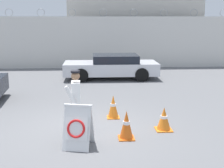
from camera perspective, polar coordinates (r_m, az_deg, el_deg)
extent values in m
plane|color=slate|center=(8.57, -5.27, -8.42)|extent=(90.00, 90.00, 0.00)
cube|color=silver|center=(19.24, -4.39, 7.60)|extent=(36.00, 0.30, 3.11)
torus|color=gray|center=(19.81, -18.31, 12.31)|extent=(0.47, 0.03, 0.47)
torus|color=gray|center=(19.44, -12.89, 12.62)|extent=(0.47, 0.03, 0.47)
torus|color=gray|center=(19.23, -7.30, 12.83)|extent=(0.47, 0.03, 0.47)
torus|color=gray|center=(19.20, -1.63, 12.91)|extent=(0.47, 0.03, 0.47)
torus|color=gray|center=(19.35, 4.00, 12.88)|extent=(0.47, 0.03, 0.47)
torus|color=gray|center=(19.68, 9.49, 12.74)|extent=(0.47, 0.03, 0.47)
torus|color=gray|center=(20.17, 14.75, 12.49)|extent=(0.47, 0.03, 0.47)
torus|color=gray|center=(20.81, 19.71, 12.16)|extent=(0.47, 0.03, 0.47)
cube|color=beige|center=(23.39, 3.50, 12.83)|extent=(8.87, 5.94, 6.77)
cube|color=white|center=(7.25, -6.49, -8.15)|extent=(0.69, 0.49, 0.99)
cube|color=white|center=(7.55, -5.82, -7.32)|extent=(0.69, 0.49, 0.99)
cube|color=white|center=(7.25, -6.24, -3.93)|extent=(0.66, 0.21, 0.05)
cube|color=white|center=(7.21, -6.57, -8.10)|extent=(0.56, 0.30, 0.51)
torus|color=red|center=(7.20, -6.60, -8.13)|extent=(0.46, 0.27, 0.42)
cylinder|color=#232838|center=(8.14, -6.50, -6.56)|extent=(0.15, 0.15, 0.80)
cylinder|color=#232838|center=(7.97, -6.51, -6.97)|extent=(0.15, 0.15, 0.80)
cube|color=silver|center=(7.85, -6.63, -1.83)|extent=(0.23, 0.43, 0.62)
sphere|color=#936B4C|center=(7.76, -6.71, 1.46)|extent=(0.22, 0.22, 0.22)
cylinder|color=silver|center=(8.10, -6.60, -1.32)|extent=(0.09, 0.09, 0.59)
cylinder|color=silver|center=(7.61, -7.41, -2.40)|extent=(0.33, 0.10, 0.57)
cylinder|color=black|center=(7.74, -6.72, 2.25)|extent=(0.23, 0.23, 0.05)
cube|color=orange|center=(7.98, 2.62, -9.83)|extent=(0.40, 0.40, 0.03)
cone|color=orange|center=(7.85, 2.65, -7.37)|extent=(0.34, 0.34, 0.69)
cylinder|color=white|center=(7.84, 2.65, -7.13)|extent=(0.17, 0.17, 0.10)
cube|color=orange|center=(9.57, 0.22, -6.08)|extent=(0.37, 0.37, 0.03)
cone|color=orange|center=(9.47, 0.22, -4.06)|extent=(0.32, 0.32, 0.67)
cylinder|color=white|center=(9.46, 0.22, -3.86)|extent=(0.16, 0.16, 0.09)
cube|color=orange|center=(8.67, 9.40, -8.19)|extent=(0.44, 0.44, 0.03)
cone|color=orange|center=(8.57, 9.47, -6.20)|extent=(0.37, 0.37, 0.60)
cylinder|color=white|center=(8.56, 9.48, -6.00)|extent=(0.19, 0.19, 0.08)
cylinder|color=black|center=(14.88, -5.61, 1.58)|extent=(0.66, 0.20, 0.66)
cylinder|color=black|center=(16.63, -5.39, 2.67)|extent=(0.66, 0.20, 0.66)
cylinder|color=black|center=(15.05, 5.46, 1.70)|extent=(0.66, 0.20, 0.66)
cylinder|color=black|center=(16.78, 4.53, 2.76)|extent=(0.66, 0.20, 0.66)
cube|color=silver|center=(15.74, -0.23, 2.93)|extent=(4.66, 1.89, 0.59)
cube|color=black|center=(15.68, 0.62, 4.69)|extent=(2.24, 1.70, 0.38)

